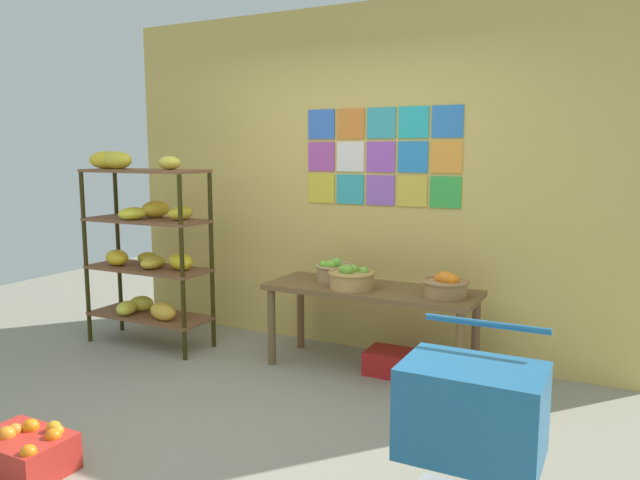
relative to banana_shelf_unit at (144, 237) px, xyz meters
name	(u,v)px	position (x,y,z in m)	size (l,w,h in m)	color
ground	(227,434)	(1.58, -1.06, -0.92)	(9.59, 9.59, 0.00)	gray
back_wall_with_art	(356,181)	(1.59, 0.76, 0.47)	(4.37, 0.07, 2.78)	#D6B55A
banana_shelf_unit	(144,237)	(0.00, 0.00, 0.00)	(1.08, 0.49, 1.63)	#2E270A
display_table	(371,298)	(1.93, 0.28, -0.37)	(1.57, 0.58, 0.63)	brown
fruit_basket_left	(352,278)	(1.81, 0.18, -0.21)	(0.34, 0.34, 0.18)	tan
fruit_basket_back_right	(446,285)	(2.49, 0.26, -0.21)	(0.33, 0.33, 0.18)	#A37848
fruit_basket_back_left	(334,271)	(1.57, 0.38, -0.21)	(0.30, 0.30, 0.17)	#A58555
produce_crate_under_table	(396,363)	(2.13, 0.28, -0.84)	(0.42, 0.28, 0.18)	#B2191A
orange_crate_foreground	(24,451)	(0.91, -1.88, -0.81)	(0.47, 0.33, 0.25)	red
shopping_cart	(472,417)	(3.04, -1.31, -0.41)	(0.58, 0.45, 0.87)	black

